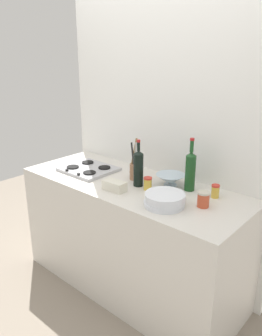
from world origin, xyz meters
TOP-DOWN VIEW (x-y plane):
  - ground_plane at (0.00, 0.00)m, footprint 6.00×6.00m
  - counter_block at (0.00, 0.00)m, footprint 1.80×0.70m
  - backsplash_panel at (0.00, 0.38)m, footprint 1.90×0.06m
  - stovetop_hob at (-0.45, -0.02)m, footprint 0.41×0.36m
  - plate_stack at (0.42, -0.15)m, footprint 0.26×0.26m
  - wine_bottle_leftmost at (0.07, 0.00)m, footprint 0.07×0.07m
  - wine_bottle_mid_left at (0.40, 0.17)m, footprint 0.07×0.07m
  - mixing_bowl at (0.25, 0.15)m, footprint 0.21×0.21m
  - butter_dish at (0.00, -0.18)m, footprint 0.17×0.10m
  - utensil_crock at (-0.03, 0.09)m, footprint 0.09×0.09m
  - condiment_jar_front at (0.61, 0.00)m, footprint 0.08×0.08m
  - condiment_jar_rear at (0.60, 0.18)m, footprint 0.06×0.06m
  - condiment_jar_spare at (0.17, -0.01)m, footprint 0.06×0.06m

SIDE VIEW (x-z plane):
  - ground_plane at x=0.00m, z-range 0.00..0.00m
  - counter_block at x=0.00m, z-range 0.00..0.90m
  - stovetop_hob at x=-0.45m, z-range 0.89..0.93m
  - butter_dish at x=0.00m, z-range 0.90..0.97m
  - plate_stack at x=0.42m, z-range 0.90..0.98m
  - condiment_jar_rear at x=0.60m, z-range 0.90..0.99m
  - condiment_jar_spare at x=0.17m, z-range 0.90..0.99m
  - mixing_bowl at x=0.25m, z-range 0.90..0.99m
  - condiment_jar_front at x=0.61m, z-range 0.90..1.00m
  - utensil_crock at x=-0.03m, z-range 0.81..1.14m
  - wine_bottle_leftmost at x=0.07m, z-range 0.87..1.21m
  - wine_bottle_mid_left at x=0.40m, z-range 0.86..1.24m
  - backsplash_panel at x=0.00m, z-range 0.00..2.55m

